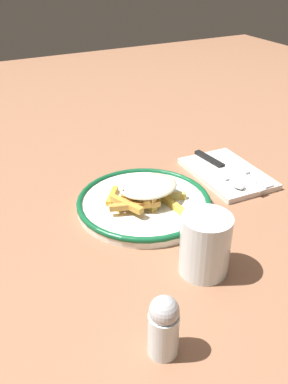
{
  "coord_description": "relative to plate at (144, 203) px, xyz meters",
  "views": [
    {
      "loc": [
        0.31,
        0.6,
        0.44
      ],
      "look_at": [
        0.0,
        0.0,
        0.04
      ],
      "focal_mm": 39.57,
      "sensor_mm": 36.0,
      "label": 1
    }
  ],
  "objects": [
    {
      "name": "fork",
      "position": [
        -0.25,
        -0.02,
        0.0
      ],
      "size": [
        0.02,
        0.18,
        0.0
      ],
      "color": "silver",
      "rests_on": "napkin"
    },
    {
      "name": "water_glass",
      "position": [
        -0.0,
        0.2,
        0.04
      ],
      "size": [
        0.08,
        0.08,
        0.1
      ],
      "primitive_type": "cylinder",
      "color": "silver",
      "rests_on": "ground_plane"
    },
    {
      "name": "ground_plane",
      "position": [
        0.0,
        0.0,
        -0.01
      ],
      "size": [
        2.6,
        2.6,
        0.0
      ],
      "primitive_type": "plane",
      "color": "#956347"
    },
    {
      "name": "plate",
      "position": [
        0.0,
        0.0,
        0.0
      ],
      "size": [
        0.26,
        0.26,
        0.02
      ],
      "color": "white",
      "rests_on": "ground_plane"
    },
    {
      "name": "spoon",
      "position": [
        -0.19,
        0.0,
        0.0
      ],
      "size": [
        0.02,
        0.15,
        0.01
      ],
      "color": "silver",
      "rests_on": "napkin"
    },
    {
      "name": "salt_shaker",
      "position": [
        0.13,
        0.3,
        0.03
      ],
      "size": [
        0.04,
        0.04,
        0.09
      ],
      "color": "silver",
      "rests_on": "ground_plane"
    },
    {
      "name": "napkin",
      "position": [
        -0.22,
        -0.03,
        -0.01
      ],
      "size": [
        0.14,
        0.2,
        0.01
      ],
      "primitive_type": "cube",
      "rotation": [
        0.0,
        0.0,
        -0.03
      ],
      "color": "silver",
      "rests_on": "ground_plane"
    },
    {
      "name": "knife",
      "position": [
        -0.22,
        -0.05,
        0.0
      ],
      "size": [
        0.03,
        0.21,
        0.01
      ],
      "color": "black",
      "rests_on": "napkin"
    },
    {
      "name": "fries_heap",
      "position": [
        -0.0,
        0.0,
        0.03
      ],
      "size": [
        0.16,
        0.14,
        0.04
      ],
      "color": "gold",
      "rests_on": "plate"
    }
  ]
}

